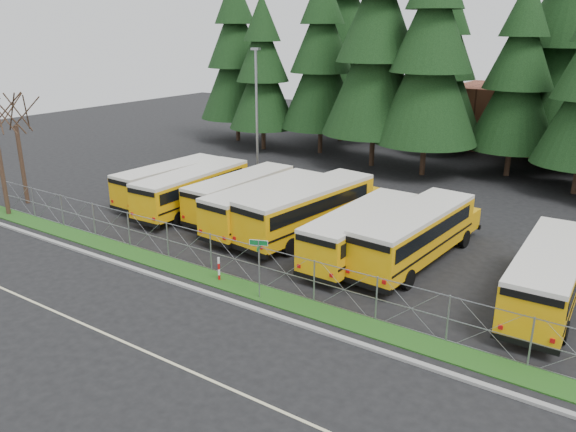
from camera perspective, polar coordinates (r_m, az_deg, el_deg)
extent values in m
plane|color=black|center=(26.97, 0.11, -6.80)|extent=(120.00, 120.00, 0.00)
cube|color=gray|center=(24.70, -3.96, -9.22)|extent=(50.00, 0.25, 0.12)
cube|color=#1A4814|center=(25.71, -2.03, -8.09)|extent=(50.00, 1.40, 0.06)
cube|color=beige|center=(21.63, -12.18, -14.20)|extent=(50.00, 0.12, 0.01)
cube|color=brown|center=(61.31, 26.85, 8.59)|extent=(22.00, 10.00, 6.00)
cylinder|color=gray|center=(24.96, -2.96, -5.47)|extent=(0.06, 0.06, 2.80)
cube|color=#0D5F26|center=(24.47, -3.01, -2.73)|extent=(0.76, 0.31, 0.22)
cube|color=white|center=(24.47, -3.01, -2.73)|extent=(0.79, 0.32, 0.26)
cube|color=#0D5F26|center=(24.56, -3.00, -3.26)|extent=(0.22, 0.52, 0.18)
cylinder|color=#B20C0C|center=(27.16, -7.04, -5.38)|extent=(0.11, 0.11, 1.20)
cylinder|color=gray|center=(44.42, -3.19, 10.06)|extent=(0.20, 0.20, 10.00)
cube|color=gray|center=(43.96, -3.31, 16.59)|extent=(0.70, 0.35, 0.18)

